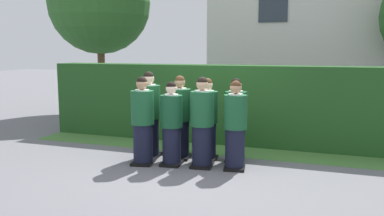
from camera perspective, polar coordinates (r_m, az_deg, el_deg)
ground_plane at (r=7.60m, az=-0.65°, el=-8.12°), size 60.00×60.00×0.00m
student_front_row_0 at (r=7.62m, az=-6.96°, el=-2.06°), size 0.46×0.53×1.65m
student_front_row_1 at (r=7.51m, az=-2.89°, el=-2.50°), size 0.41×0.51×1.56m
student_front_row_2 at (r=7.38m, az=1.42°, el=-2.31°), size 0.44×0.54×1.66m
student_front_row_3 at (r=7.29m, az=6.09°, el=-2.71°), size 0.44×0.54×1.60m
student_rear_row_0 at (r=8.09m, az=-6.04°, el=-1.22°), size 0.45×0.56×1.72m
student_rear_row_1 at (r=7.97m, az=-1.70°, el=-1.58°), size 0.45×0.52×1.64m
student_rear_row_2 at (r=7.86m, az=2.13°, el=-1.87°), size 0.42×0.49×1.60m
student_rear_row_3 at (r=7.82m, az=6.13°, el=-1.96°), size 0.44×0.54×1.60m
hedge at (r=9.42m, az=3.85°, el=0.60°), size 8.43×0.70×1.79m
oak_tree_left at (r=14.14m, az=-12.87°, el=14.16°), size 3.35×3.35×5.34m
lawn_strip at (r=8.83m, az=2.38°, el=-5.79°), size 8.43×0.90×0.01m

